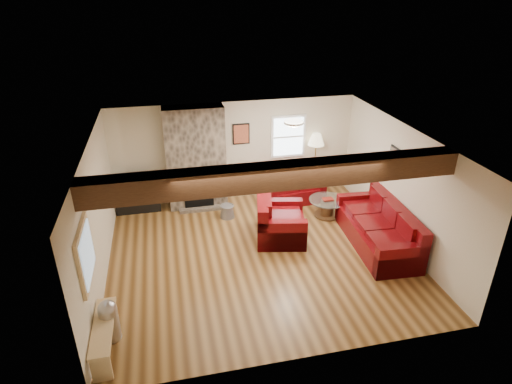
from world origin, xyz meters
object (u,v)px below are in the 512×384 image
(coffee_table, at_px, (327,208))
(sofa_three, at_px, (378,226))
(loveseat, at_px, (294,186))
(tv_cabinet, at_px, (138,200))
(television, at_px, (136,182))
(armchair_red, at_px, (281,219))
(floor_lamp, at_px, (316,143))

(coffee_table, bearing_deg, sofa_three, -68.54)
(sofa_three, bearing_deg, loveseat, -152.04)
(tv_cabinet, relative_size, television, 1.23)
(armchair_red, height_order, floor_lamp, floor_lamp)
(loveseat, relative_size, television, 1.72)
(sofa_three, bearing_deg, tv_cabinet, -115.18)
(coffee_table, bearing_deg, television, 163.77)
(sofa_three, distance_m, television, 5.62)
(sofa_three, height_order, coffee_table, sofa_three)
(tv_cabinet, height_order, floor_lamp, floor_lamp)
(loveseat, bearing_deg, coffee_table, -66.11)
(sofa_three, relative_size, loveseat, 1.64)
(sofa_three, relative_size, floor_lamp, 1.47)
(armchair_red, relative_size, tv_cabinet, 1.12)
(armchair_red, xyz_separation_m, floor_lamp, (1.45, 1.99, 0.92))
(floor_lamp, bearing_deg, tv_cabinet, -179.74)
(floor_lamp, bearing_deg, sofa_three, -80.74)
(tv_cabinet, distance_m, floor_lamp, 4.63)
(television, bearing_deg, floor_lamp, 0.26)
(armchair_red, xyz_separation_m, television, (-3.04, 1.97, 0.29))
(television, distance_m, floor_lamp, 4.53)
(armchair_red, height_order, television, television)
(armchair_red, bearing_deg, television, 68.96)
(armchair_red, bearing_deg, floor_lamp, -24.17)
(sofa_three, bearing_deg, television, -115.18)
(coffee_table, bearing_deg, loveseat, 118.82)
(armchair_red, bearing_deg, tv_cabinet, 68.96)
(loveseat, distance_m, television, 3.87)
(armchair_red, bearing_deg, loveseat, -13.72)
(armchair_red, relative_size, television, 1.37)
(tv_cabinet, bearing_deg, coffee_table, -16.23)
(loveseat, distance_m, coffee_table, 1.12)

